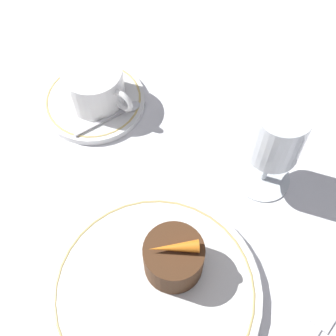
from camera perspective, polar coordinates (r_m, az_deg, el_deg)
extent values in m
plane|color=white|center=(0.55, 0.33, -12.67)|extent=(3.00, 3.00, 0.00)
cylinder|color=white|center=(0.54, -1.86, -14.68)|extent=(0.24, 0.24, 0.01)
torus|color=tan|center=(0.53, -1.88, -14.51)|extent=(0.22, 0.22, 0.00)
cylinder|color=white|center=(0.68, -9.01, 8.07)|extent=(0.14, 0.14, 0.01)
torus|color=tan|center=(0.67, -9.05, 8.28)|extent=(0.13, 0.13, 0.00)
cylinder|color=white|center=(0.65, -9.02, 9.96)|extent=(0.08, 0.08, 0.06)
cylinder|color=#9E7A4C|center=(0.65, -9.06, 10.16)|extent=(0.07, 0.07, 0.04)
torus|color=white|center=(0.63, -5.59, 8.15)|extent=(0.03, 0.01, 0.04)
cube|color=silver|center=(0.64, -8.21, 5.54)|extent=(0.03, 0.08, 0.00)
ellipsoid|color=silver|center=(0.65, -4.32, 7.51)|extent=(0.02, 0.03, 0.00)
cylinder|color=silver|center=(0.61, 11.47, -1.16)|extent=(0.07, 0.07, 0.01)
cylinder|color=silver|center=(0.59, 12.01, 0.41)|extent=(0.01, 0.01, 0.06)
cylinder|color=silver|center=(0.53, 13.29, 4.10)|extent=(0.06, 0.06, 0.07)
cylinder|color=maroon|center=(0.54, 12.99, 3.24)|extent=(0.05, 0.05, 0.04)
cube|color=silver|center=(0.57, 19.16, -15.97)|extent=(0.03, 0.05, 0.01)
cylinder|color=#4C2D19|center=(0.52, 1.05, -11.16)|extent=(0.07, 0.07, 0.05)
cone|color=orange|center=(0.49, 1.10, -9.93)|extent=(0.05, 0.04, 0.01)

